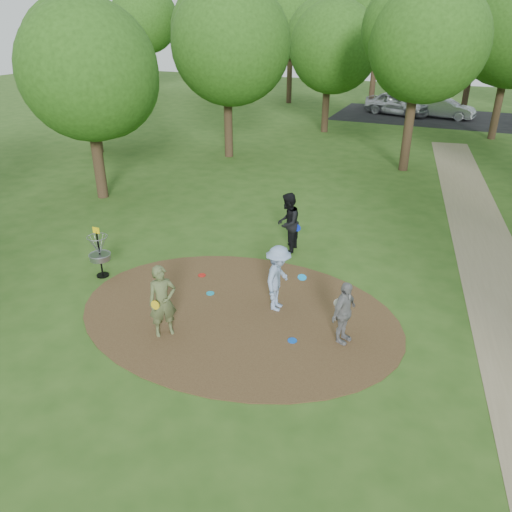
% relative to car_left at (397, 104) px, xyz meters
% --- Properties ---
extents(ground, '(100.00, 100.00, 0.00)m').
position_rel_car_left_xyz_m(ground, '(0.63, -29.91, -0.82)').
color(ground, '#2D5119').
rests_on(ground, ground).
extents(dirt_clearing, '(8.40, 8.40, 0.02)m').
position_rel_car_left_xyz_m(dirt_clearing, '(0.63, -29.91, -0.81)').
color(dirt_clearing, '#47301C').
rests_on(dirt_clearing, ground).
extents(parking_lot, '(14.00, 8.00, 0.01)m').
position_rel_car_left_xyz_m(parking_lot, '(2.63, 0.09, -0.82)').
color(parking_lot, black).
rests_on(parking_lot, ground).
extents(player_observer_with_disc, '(0.77, 0.77, 1.81)m').
position_rel_car_left_xyz_m(player_observer_with_disc, '(-0.59, -31.41, 0.08)').
color(player_observer_with_disc, '#576239').
rests_on(player_observer_with_disc, ground).
extents(player_throwing_with_disc, '(1.12, 1.17, 1.78)m').
position_rel_car_left_xyz_m(player_throwing_with_disc, '(1.48, -29.29, 0.06)').
color(player_throwing_with_disc, '#869FC8').
rests_on(player_throwing_with_disc, ground).
extents(player_walking_with_disc, '(0.84, 0.99, 1.95)m').
position_rel_car_left_xyz_m(player_walking_with_disc, '(0.53, -25.90, 0.15)').
color(player_walking_with_disc, black).
rests_on(player_walking_with_disc, ground).
extents(player_waiting_with_disc, '(0.64, 0.99, 1.56)m').
position_rel_car_left_xyz_m(player_waiting_with_disc, '(3.38, -30.05, -0.04)').
color(player_waiting_with_disc, gray).
rests_on(player_waiting_with_disc, ground).
extents(disc_ground_cyan, '(0.22, 0.22, 0.02)m').
position_rel_car_left_xyz_m(disc_ground_cyan, '(-0.47, -29.32, -0.80)').
color(disc_ground_cyan, '#1696B6').
rests_on(disc_ground_cyan, dirt_clearing).
extents(disc_ground_blue, '(0.22, 0.22, 0.02)m').
position_rel_car_left_xyz_m(disc_ground_blue, '(2.32, -30.52, -0.80)').
color(disc_ground_blue, blue).
rests_on(disc_ground_blue, dirt_clearing).
extents(disc_ground_red, '(0.22, 0.22, 0.02)m').
position_rel_car_left_xyz_m(disc_ground_red, '(-1.19, -28.49, -0.80)').
color(disc_ground_red, red).
rests_on(disc_ground_red, dirt_clearing).
extents(car_left, '(5.21, 3.37, 1.65)m').
position_rel_car_left_xyz_m(car_left, '(0.00, 0.00, 0.00)').
color(car_left, '#AEB1B6').
rests_on(car_left, ground).
extents(car_right, '(4.43, 2.18, 1.40)m').
position_rel_car_left_xyz_m(car_right, '(3.38, -0.06, -0.13)').
color(car_right, '#A2A5A9').
rests_on(car_right, ground).
extents(disc_golf_basket, '(0.63, 0.63, 1.54)m').
position_rel_car_left_xyz_m(disc_golf_basket, '(-3.87, -29.61, 0.05)').
color(disc_golf_basket, black).
rests_on(disc_golf_basket, ground).
extents(tree_ring, '(37.02, 46.03, 9.83)m').
position_rel_car_left_xyz_m(tree_ring, '(2.21, -20.34, 4.46)').
color(tree_ring, '#332316').
rests_on(tree_ring, ground).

